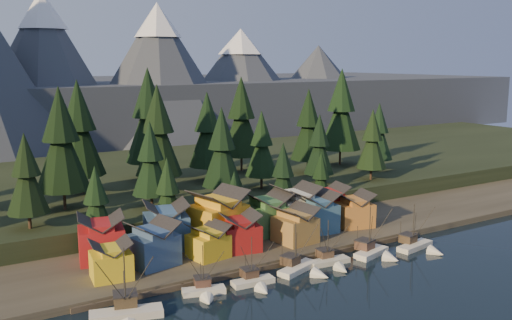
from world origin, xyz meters
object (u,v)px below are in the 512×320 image
boat_3 (303,263)px  house_front_0 (111,259)px  boat_1 (205,285)px  boat_2 (255,276)px  house_front_1 (153,242)px  boat_5 (376,246)px  boat_4 (332,256)px  boat_0 (127,308)px  house_back_0 (101,236)px  boat_6 (420,241)px  house_back_1 (166,224)px

boat_3 → house_front_0: bearing=139.1°
boat_1 → boat_3: boat_3 is taller
boat_1 → boat_2: size_ratio=0.98×
house_front_1 → boat_5: bearing=-31.7°
boat_4 → boat_5: bearing=1.4°
boat_0 → house_back_0: (3.72, 25.79, 4.13)m
boat_1 → boat_3: bearing=16.4°
boat_1 → house_back_0: bearing=132.8°
boat_2 → boat_6: (41.37, -1.41, 0.10)m
boat_1 → house_back_1: bearing=99.9°
boat_2 → boat_5: (30.06, 0.32, 0.42)m
boat_6 → house_back_0: house_back_0 is taller
boat_0 → boat_4: (43.81, 2.71, -0.46)m
house_front_0 → boat_6: bearing=-6.4°
boat_0 → house_front_1: bearing=72.7°
boat_3 → house_front_1: house_front_1 is taller
boat_2 → house_front_1: 21.56m
boat_3 → house_front_0: size_ratio=1.39×
boat_0 → house_front_1: (11.57, 18.07, 3.75)m
house_back_0 → boat_0: bearing=-85.8°
boat_0 → boat_6: size_ratio=1.17×
house_front_0 → house_back_1: bearing=42.2°
boat_5 → boat_0: bearing=165.8°
boat_5 → house_front_1: boat_5 is taller
boat_5 → house_front_1: 46.48m
boat_1 → boat_4: size_ratio=0.97×
boat_6 → house_front_1: 57.73m
boat_6 → house_front_1: bearing=151.2°
boat_2 → boat_3: 11.53m
boat_3 → boat_6: (29.87, -2.38, 0.03)m
boat_0 → house_back_1: 32.20m
boat_2 → house_back_0: 32.45m
boat_3 → house_back_0: (-32.75, 23.12, 4.47)m
boat_3 → boat_6: bearing=-24.7°
boat_0 → house_front_0: boat_0 is taller
boat_5 → house_front_0: (-52.58, 13.50, 2.90)m
house_front_1 → house_back_1: 10.49m
boat_0 → house_front_0: 15.97m
boat_4 → house_back_0: size_ratio=0.99×
boat_2 → boat_5: bearing=5.2°
house_front_0 → house_back_1: house_back_1 is taller
boat_6 → house_back_1: house_back_1 is taller
boat_0 → boat_1: bearing=25.5°
boat_0 → boat_1: 15.37m
house_back_0 → house_back_1: bearing=15.0°
house_back_1 → house_back_0: bearing=-163.7°
boat_2 → boat_3: size_ratio=0.91×
boat_4 → boat_6: bearing=-1.2°
house_front_0 → house_front_1: size_ratio=0.80×
boat_6 → boat_1: bearing=166.5°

